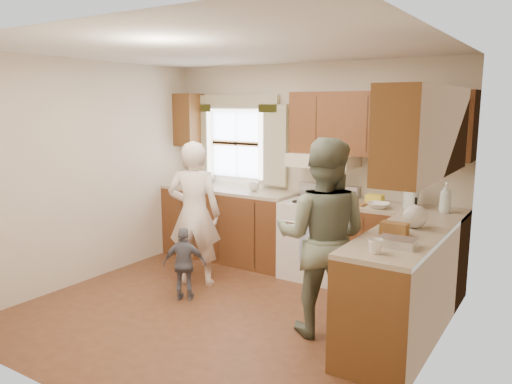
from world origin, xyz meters
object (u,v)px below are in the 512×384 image
Objects in this scene: stove at (318,238)px; child at (185,264)px; woman_right at (322,238)px; woman_left at (194,214)px.

stove is 1.40× the size of child.
child is (-0.85, -1.38, -0.08)m from stove.
stove is 0.62× the size of woman_right.
stove is at bearing -80.06° from woman_right.
woman_right reaches higher than stove.
woman_right is (1.72, -0.34, 0.06)m from woman_left.
child is (0.21, -0.42, -0.43)m from woman_left.
woman_left reaches higher than stove.
woman_right is (0.66, -1.30, 0.40)m from stove.
woman_left is (-1.06, -0.96, 0.34)m from stove.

